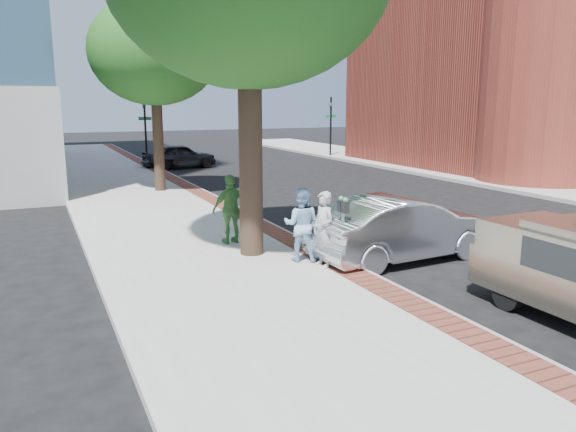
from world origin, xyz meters
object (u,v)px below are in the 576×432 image
parking_meter (343,217)px  bg_car (179,156)px  person_officer (301,225)px  person_gray (323,229)px  sedan_silver (403,228)px  person_green (231,209)px

parking_meter → bg_car: (1.54, 19.97, -0.54)m
person_officer → bg_car: size_ratio=0.41×
person_gray → bg_car: 19.87m
parking_meter → sedan_silver: parking_meter is taller
sedan_silver → bg_car: size_ratio=1.14×
person_green → sedan_silver: (3.19, -2.50, -0.26)m
person_officer → sedan_silver: bearing=-156.6°
parking_meter → sedan_silver: size_ratio=0.34×
person_green → person_officer: bearing=105.6°
parking_meter → person_officer: (-0.56, 0.77, -0.26)m
parking_meter → person_officer: size_ratio=0.93×
sedan_silver → bg_car: (-0.24, 19.62, -0.06)m
parking_meter → sedan_silver: 1.88m
sedan_silver → person_gray: bearing=90.2°
person_officer → bg_car: (2.11, 19.20, -0.28)m
person_gray → sedan_silver: 2.14m
sedan_silver → person_green: bearing=48.0°
person_gray → sedan_silver: person_gray is taller
person_gray → bg_car: person_gray is taller
person_officer → sedan_silver: person_officer is taller
parking_meter → person_gray: 0.48m
person_officer → bg_car: bearing=-62.8°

